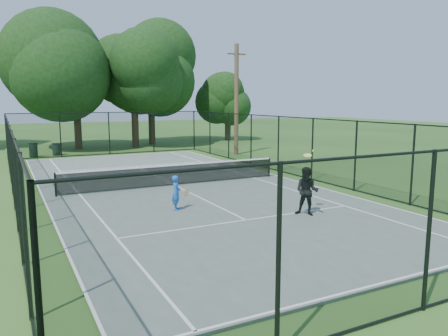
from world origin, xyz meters
name	(u,v)px	position (x,y,z in m)	size (l,w,h in m)	color
ground	(175,187)	(0.00, 0.00, 0.00)	(120.00, 120.00, 0.00)	#284C1A
tennis_court	(175,186)	(0.00, 0.00, 0.03)	(11.00, 24.00, 0.06)	#526158
tennis_net	(175,174)	(0.00, 0.00, 0.58)	(10.08, 0.08, 0.95)	black
fence	(174,153)	(0.00, 0.00, 1.50)	(13.10, 26.10, 3.00)	black
tree_near_left	(75,68)	(-1.40, 17.68, 6.23)	(7.76, 7.76, 10.12)	#332114
tree_near_mid	(134,76)	(2.99, 17.00, 5.73)	(7.11, 7.11, 9.30)	#332114
tree_near_right	(151,76)	(4.89, 18.55, 5.81)	(6.62, 6.62, 9.14)	#332114
tree_far_right	(228,101)	(12.58, 19.03, 3.74)	(4.57, 4.57, 6.05)	#332114
trash_bin_left	(33,150)	(-4.93, 13.88, 0.50)	(0.58, 0.58, 0.98)	black
trash_bin_right	(56,149)	(-3.42, 14.25, 0.43)	(0.58, 0.58, 0.86)	black
utility_pole	(236,99)	(8.03, 9.00, 3.88)	(1.40, 0.30, 7.64)	#4C3823
player_blue	(176,193)	(-1.49, -4.15, 0.67)	(0.81, 0.53, 1.22)	blue
player_black	(307,191)	(2.11, -6.76, 0.87)	(1.05, 0.99, 2.11)	black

